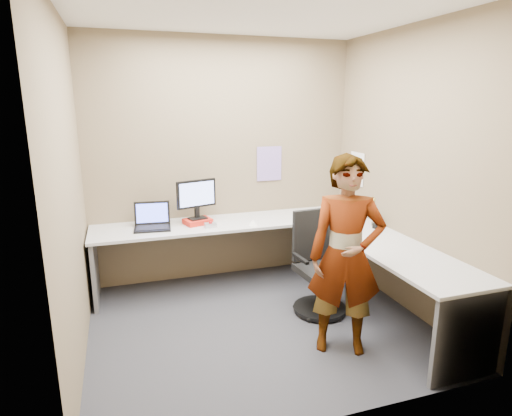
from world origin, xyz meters
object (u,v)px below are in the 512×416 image
object	(u,v)px
desk	(288,246)
person	(346,256)
monitor	(197,196)
office_chair	(318,272)

from	to	relation	value
desk	person	size ratio (longest dim) A/B	1.83
monitor	office_chair	distance (m)	1.49
office_chair	person	xyz separation A→B (m)	(-0.10, -0.68, 0.41)
person	monitor	bearing A→B (deg)	143.97
desk	person	bearing A→B (deg)	-84.00
desk	office_chair	size ratio (longest dim) A/B	3.06
monitor	office_chair	size ratio (longest dim) A/B	0.45
desk	person	world-z (taller)	person
desk	office_chair	bearing A→B (deg)	-54.02
monitor	person	bearing A→B (deg)	-75.95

